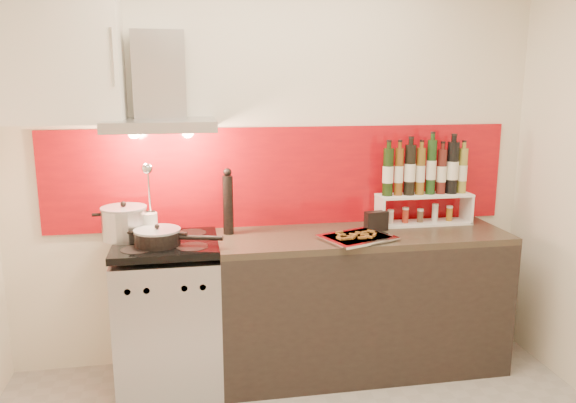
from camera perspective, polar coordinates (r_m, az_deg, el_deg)
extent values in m
cube|color=silver|center=(3.61, -1.26, 3.80)|extent=(3.40, 0.02, 2.60)
cube|color=#990812|center=(3.62, -0.44, 2.55)|extent=(3.00, 0.02, 0.64)
cube|color=#B7B7BA|center=(3.53, -11.95, -11.59)|extent=(0.60, 0.60, 0.84)
cube|color=black|center=(3.31, -12.02, -15.01)|extent=(0.50, 0.02, 0.40)
cube|color=#B7B7BA|center=(3.15, -12.33, -8.67)|extent=(0.56, 0.02, 0.12)
cube|color=#FF190C|center=(3.14, -12.34, -8.71)|extent=(0.10, 0.01, 0.04)
cube|color=black|center=(3.37, -12.30, -4.24)|extent=(0.60, 0.60, 0.04)
cube|color=black|center=(3.67, 7.40, -10.26)|extent=(1.80, 0.60, 0.86)
cube|color=#2C211B|center=(3.53, 7.60, -3.49)|extent=(1.80, 0.60, 0.04)
cube|color=#B7B7BA|center=(3.30, -12.81, 7.60)|extent=(0.62, 0.50, 0.06)
cube|color=#B7B7BA|center=(3.44, -12.93, 12.45)|extent=(0.30, 0.18, 0.50)
sphere|color=#FFD18C|center=(3.31, -15.39, 6.79)|extent=(0.07, 0.07, 0.07)
sphere|color=#FFD18C|center=(3.30, -10.16, 7.01)|extent=(0.07, 0.07, 0.07)
cube|color=white|center=(3.43, -22.52, 13.36)|extent=(0.70, 0.35, 0.72)
cylinder|color=#B7B7BA|center=(3.44, -16.27, -2.20)|extent=(0.26, 0.26, 0.18)
cylinder|color=#99999E|center=(3.42, -16.36, -0.62)|extent=(0.27, 0.27, 0.01)
sphere|color=black|center=(3.41, -16.39, -0.22)|extent=(0.03, 0.03, 0.03)
cylinder|color=black|center=(3.28, -13.12, -3.63)|extent=(0.26, 0.26, 0.08)
cylinder|color=#99999E|center=(3.27, -13.16, -2.85)|extent=(0.26, 0.26, 0.01)
sphere|color=black|center=(3.26, -13.17, -2.51)|extent=(0.03, 0.03, 0.03)
cylinder|color=black|center=(3.21, -8.81, -3.66)|extent=(0.25, 0.09, 0.03)
cylinder|color=silver|center=(3.41, -13.90, -2.50)|extent=(0.10, 0.10, 0.17)
cylinder|color=silver|center=(3.36, -13.92, 1.05)|extent=(0.01, 0.08, 0.30)
sphere|color=silver|center=(3.28, -14.12, 3.30)|extent=(0.07, 0.07, 0.07)
cylinder|color=black|center=(3.45, -6.11, -0.36)|extent=(0.06, 0.06, 0.36)
sphere|color=black|center=(3.41, -6.19, 2.98)|extent=(0.05, 0.05, 0.05)
cube|color=white|center=(3.81, 13.55, -2.13)|extent=(0.63, 0.17, 0.01)
cube|color=white|center=(3.68, 9.29, -1.02)|extent=(0.01, 0.17, 0.18)
cube|color=white|center=(3.92, 17.69, -0.63)|extent=(0.02, 0.17, 0.18)
cube|color=white|center=(3.77, 13.69, 0.62)|extent=(0.63, 0.17, 0.02)
cylinder|color=black|center=(3.64, 10.12, 2.97)|extent=(0.07, 0.07, 0.31)
cylinder|color=brown|center=(3.67, 11.19, 2.98)|extent=(0.06, 0.06, 0.31)
cylinder|color=black|center=(3.70, 12.27, 3.16)|extent=(0.07, 0.07, 0.33)
cylinder|color=brown|center=(3.73, 13.30, 3.00)|extent=(0.06, 0.06, 0.30)
cylinder|color=#163312|center=(3.75, 14.34, 3.40)|extent=(0.06, 0.06, 0.35)
cylinder|color=#481713|center=(3.79, 15.33, 2.94)|extent=(0.06, 0.06, 0.29)
cylinder|color=black|center=(3.82, 16.35, 3.31)|extent=(0.08, 0.08, 0.34)
cylinder|color=olive|center=(3.85, 17.31, 3.01)|extent=(0.06, 0.06, 0.30)
cylinder|color=#C4AE9F|center=(3.71, 10.36, -1.61)|extent=(0.04, 0.04, 0.08)
cylinder|color=#A92F1C|center=(3.75, 11.84, -1.46)|extent=(0.04, 0.04, 0.09)
cylinder|color=brown|center=(3.79, 13.27, -1.49)|extent=(0.04, 0.04, 0.07)
cylinder|color=silver|center=(3.83, 14.69, -1.20)|extent=(0.04, 0.04, 0.10)
cylinder|color=#986619|center=(3.87, 16.06, -1.25)|extent=(0.04, 0.04, 0.09)
cube|color=black|center=(3.58, 8.95, -1.98)|extent=(0.15, 0.08, 0.12)
cube|color=silver|center=(3.36, 7.05, -3.72)|extent=(0.46, 0.41, 0.01)
cube|color=silver|center=(3.36, 7.05, -3.56)|extent=(0.49, 0.43, 0.01)
cube|color=red|center=(3.36, 7.05, -3.56)|extent=(0.41, 0.36, 0.01)
cube|color=brown|center=(3.45, 8.43, -3.02)|extent=(0.04, 0.05, 0.01)
cube|color=brown|center=(3.27, 5.96, -3.77)|extent=(0.05, 0.02, 0.01)
cube|color=brown|center=(3.42, 7.68, -3.13)|extent=(0.05, 0.03, 0.01)
cube|color=brown|center=(3.40, 7.27, -3.18)|extent=(0.05, 0.03, 0.01)
cube|color=brown|center=(3.30, 6.64, -3.65)|extent=(0.04, 0.05, 0.01)
cube|color=brown|center=(3.36, 6.66, -3.36)|extent=(0.05, 0.04, 0.01)
cube|color=brown|center=(3.33, 6.62, -3.51)|extent=(0.05, 0.04, 0.01)
cube|color=brown|center=(3.36, 7.82, -3.39)|extent=(0.05, 0.02, 0.01)
cube|color=brown|center=(3.30, 7.55, -3.67)|extent=(0.05, 0.02, 0.01)
cube|color=brown|center=(3.31, 6.41, -3.60)|extent=(0.05, 0.03, 0.01)
cube|color=brown|center=(3.40, 5.24, -3.14)|extent=(0.05, 0.03, 0.01)
cube|color=brown|center=(3.34, 5.34, -3.43)|extent=(0.04, 0.05, 0.01)
cube|color=brown|center=(3.28, 5.23, -3.74)|extent=(0.03, 0.05, 0.01)
cube|color=brown|center=(3.32, 8.19, -3.58)|extent=(0.05, 0.04, 0.01)
cube|color=brown|center=(3.38, 8.78, -3.36)|extent=(0.04, 0.05, 0.01)
cube|color=brown|center=(3.35, 5.46, -3.38)|extent=(0.05, 0.03, 0.01)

